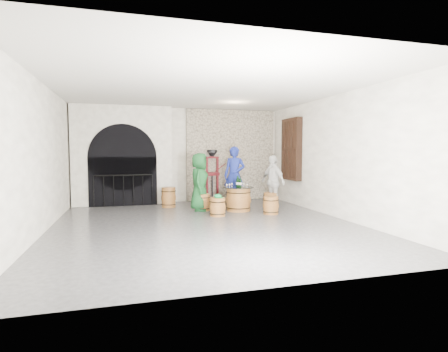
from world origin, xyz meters
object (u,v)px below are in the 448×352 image
object	(u,v)px
person_white	(273,182)
side_barrel	(169,197)
barrel_stool_far	(235,198)
barrel_stool_near_left	(218,207)
wine_bottle_left	(237,182)
person_blue	(234,175)
barrel_stool_near_right	(271,205)
barrel_stool_left	(203,202)
wine_bottle_center	(240,183)
corking_press	(212,172)
barrel_table	(238,199)
person_green	(199,182)
barrel_stool_right	(270,201)
wine_bottle_right	(238,182)

from	to	relation	value
person_white	side_barrel	world-z (taller)	person_white
barrel_stool_far	side_barrel	size ratio (longest dim) A/B	0.79
barrel_stool_near_left	wine_bottle_left	distance (m)	1.21
person_blue	person_white	bearing A→B (deg)	-20.96
barrel_stool_near_right	barrel_stool_left	bearing A→B (deg)	147.79
barrel_stool_near_left	person_blue	size ratio (longest dim) A/B	0.26
wine_bottle_center	corking_press	world-z (taller)	corking_press
barrel_stool_near_left	person_white	size ratio (longest dim) A/B	0.30
barrel_table	side_barrel	distance (m)	2.24
barrel_stool_near_left	barrel_stool_left	bearing A→B (deg)	101.80
barrel_table	barrel_stool_left	world-z (taller)	barrel_table
person_green	side_barrel	bearing A→B (deg)	62.52
person_blue	person_white	size ratio (longest dim) A/B	1.17
barrel_stool_left	corking_press	size ratio (longest dim) A/B	0.27
barrel_stool_near_left	wine_bottle_center	size ratio (longest dim) A/B	1.51
corking_press	barrel_stool_left	bearing A→B (deg)	-116.53
side_barrel	corking_press	xyz separation A→B (m)	(1.60, 0.82, 0.73)
person_white	wine_bottle_center	bearing A→B (deg)	-102.87
barrel_stool_right	side_barrel	bearing A→B (deg)	158.86
wine_bottle_left	corking_press	distance (m)	2.00
wine_bottle_left	wine_bottle_center	distance (m)	0.11
barrel_stool_right	person_white	size ratio (longest dim) A/B	0.30
barrel_stool_far	wine_bottle_right	bearing A→B (deg)	-100.91
side_barrel	barrel_stool_near_right	bearing A→B (deg)	-37.28
barrel_stool_right	person_white	xyz separation A→B (m)	(0.07, 0.00, 0.57)
person_blue	person_white	distance (m)	1.41
person_white	wine_bottle_center	world-z (taller)	person_white
barrel_stool_far	wine_bottle_left	world-z (taller)	wine_bottle_left
barrel_stool_left	barrel_stool_near_left	bearing A→B (deg)	-78.20
wine_bottle_right	barrel_table	bearing A→B (deg)	-106.22
corking_press	barrel_stool_right	bearing A→B (deg)	-60.15
corking_press	wine_bottle_left	bearing A→B (deg)	-86.39
barrel_table	barrel_stool_near_right	size ratio (longest dim) A/B	1.83
barrel_stool_right	person_blue	world-z (taller)	person_blue
barrel_table	corking_press	xyz separation A→B (m)	(-0.29, 2.02, 0.69)
barrel_stool_near_left	corking_press	xyz separation A→B (m)	(0.50, 2.69, 0.79)
wine_bottle_center	barrel_stool_far	bearing A→B (deg)	80.91
side_barrel	person_green	bearing A→B (deg)	-47.60
barrel_table	corking_press	distance (m)	2.16
person_green	barrel_stool_right	bearing A→B (deg)	-76.76
person_green	barrel_stool_near_left	bearing A→B (deg)	-143.19
person_green	wine_bottle_left	world-z (taller)	person_green
person_green	wine_bottle_center	distance (m)	1.19
barrel_stool_far	wine_bottle_left	size ratio (longest dim) A/B	1.51
barrel_stool_near_right	person_white	distance (m)	1.09
person_green	person_white	distance (m)	2.21
wine_bottle_left	wine_bottle_center	xyz separation A→B (m)	(0.06, -0.09, 0.00)
person_blue	wine_bottle_right	world-z (taller)	person_blue
wine_bottle_right	corking_press	bearing A→B (deg)	100.03
barrel_stool_near_right	person_blue	xyz separation A→B (m)	(-0.45, 1.95, 0.71)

